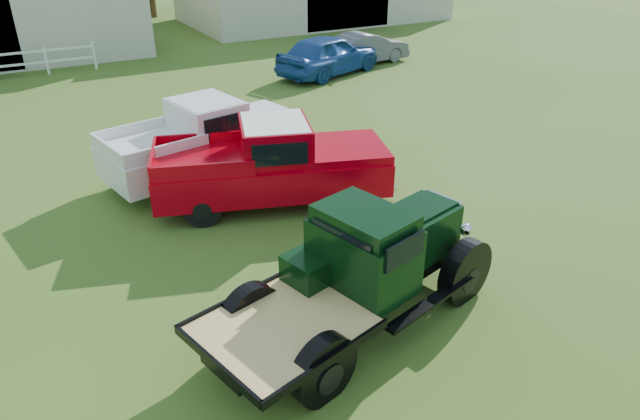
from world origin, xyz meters
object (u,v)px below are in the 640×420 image
white_pickup (205,140)px  misc_car_grey (366,48)px  misc_car_blue (328,54)px  red_pickup (271,163)px  vintage_flatbed (358,270)px

white_pickup → misc_car_grey: white_pickup is taller
misc_car_blue → red_pickup: bearing=124.7°
red_pickup → misc_car_blue: bearing=72.4°
misc_car_grey → vintage_flatbed: bearing=140.4°
vintage_flatbed → white_pickup: (-0.17, 7.26, -0.07)m
misc_car_blue → misc_car_grey: bearing=-89.0°
misc_car_grey → misc_car_blue: bearing=104.2°
red_pickup → white_pickup: (-0.84, 2.34, -0.03)m
misc_car_grey → red_pickup: bearing=132.0°
vintage_flatbed → white_pickup: size_ratio=0.99×
white_pickup → misc_car_grey: bearing=27.7°
red_pickup → misc_car_blue: red_pickup is taller
vintage_flatbed → misc_car_grey: bearing=41.9°
red_pickup → white_pickup: bearing=128.1°
red_pickup → white_pickup: red_pickup is taller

